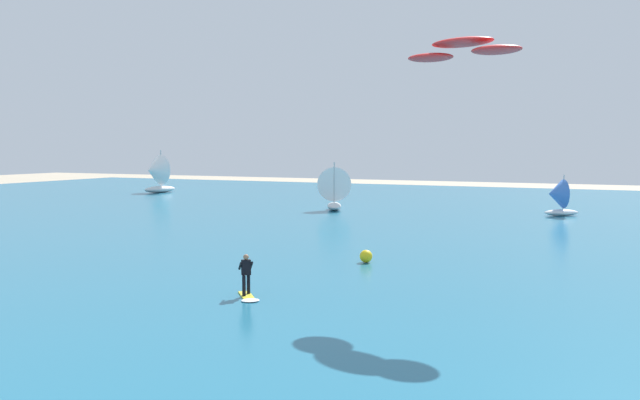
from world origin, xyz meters
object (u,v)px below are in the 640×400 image
(marker_buoy, at_px, (366,256))
(kitesurfer, at_px, (247,282))
(sailboat_mid_left, at_px, (557,197))
(kite, at_px, (462,49))
(sailboat_mid_right, at_px, (334,188))
(sailboat_near_shore, at_px, (156,173))

(marker_buoy, bearing_deg, kitesurfer, -99.05)
(sailboat_mid_left, distance_m, marker_buoy, 29.04)
(sailboat_mid_left, bearing_deg, kitesurfer, -102.15)
(kitesurfer, relative_size, marker_buoy, 2.84)
(kite, xyz_separation_m, marker_buoy, (-5.82, 4.66, -9.44))
(sailboat_mid_right, height_order, sailboat_near_shore, sailboat_near_shore)
(kitesurfer, xyz_separation_m, sailboat_mid_right, (-11.54, 34.79, 1.45))
(sailboat_mid_left, bearing_deg, marker_buoy, -103.15)
(sailboat_mid_right, bearing_deg, marker_buoy, -63.04)
(kite, relative_size, marker_buoy, 8.15)
(kitesurfer, bearing_deg, sailboat_mid_right, 108.35)
(sailboat_mid_left, distance_m, sailboat_near_shore, 49.98)
(kitesurfer, relative_size, sailboat_mid_right, 0.41)
(sailboat_near_shore, bearing_deg, marker_buoy, -40.41)
(kitesurfer, height_order, sailboat_mid_left, sailboat_mid_left)
(sailboat_mid_right, relative_size, marker_buoy, 6.86)
(kitesurfer, bearing_deg, sailboat_near_shore, 132.14)
(kitesurfer, bearing_deg, marker_buoy, 80.95)
(sailboat_mid_right, bearing_deg, sailboat_mid_left, 7.78)
(kitesurfer, relative_size, sailboat_near_shore, 0.34)
(kitesurfer, relative_size, sailboat_mid_left, 0.53)
(kitesurfer, height_order, sailboat_near_shore, sailboat_near_shore)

